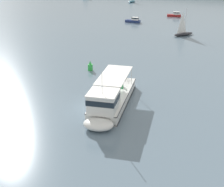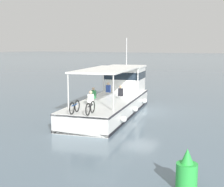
# 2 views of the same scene
# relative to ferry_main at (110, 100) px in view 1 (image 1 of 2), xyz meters

# --- Properties ---
(ground_plane) EXTENTS (400.00, 400.00, 0.00)m
(ground_plane) POSITION_rel_ferry_main_xyz_m (-1.69, -0.47, -1.02)
(ground_plane) COLOR slate
(ferry_main) EXTENTS (6.09, 13.07, 5.32)m
(ferry_main) POSITION_rel_ferry_main_xyz_m (0.00, 0.00, 0.00)
(ferry_main) COLOR white
(ferry_main) RESTS_ON ground
(sailboat_off_bow) EXTENTS (1.56, 4.84, 5.40)m
(sailboat_off_bow) POSITION_rel_ferry_main_xyz_m (-32.88, 79.05, -0.47)
(sailboat_off_bow) COLOR teal
(sailboat_off_bow) RESTS_ON ground
(motorboat_near_port) EXTENTS (3.83, 2.40, 1.26)m
(motorboat_near_port) POSITION_rel_ferry_main_xyz_m (-10.95, 58.24, -0.47)
(motorboat_near_port) COLOR maroon
(motorboat_near_port) RESTS_ON ground
(motorboat_near_starboard) EXTENTS (3.71, 1.66, 1.26)m
(motorboat_near_starboard) POSITION_rel_ferry_main_xyz_m (-17.47, 45.81, -0.47)
(motorboat_near_starboard) COLOR navy
(motorboat_near_starboard) RESTS_ON ground
(sailboat_far_left) EXTENTS (3.82, 4.78, 5.40)m
(sailboat_far_left) POSITION_rel_ferry_main_xyz_m (-2.74, 37.62, -0.47)
(sailboat_far_left) COLOR #232328
(sailboat_far_left) RESTS_ON ground
(channel_buoy) EXTENTS (0.70, 0.70, 1.40)m
(channel_buoy) POSITION_rel_ferry_main_xyz_m (-8.45, 10.06, -0.45)
(channel_buoy) COLOR green
(channel_buoy) RESTS_ON ground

